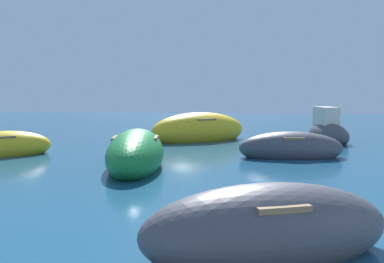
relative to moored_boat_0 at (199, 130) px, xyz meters
name	(u,v)px	position (x,y,z in m)	size (l,w,h in m)	color
moored_boat_0	(199,130)	(0.00, 0.00, 0.00)	(4.87, 4.39, 1.67)	gold
moored_boat_1	(136,154)	(-0.89, -7.19, -0.06)	(2.42, 4.89, 1.46)	#197233
moored_boat_2	(267,229)	(2.79, -13.44, -0.11)	(3.82, 2.66, 1.28)	#3F3F47
moored_boat_4	(328,132)	(5.77, 0.38, -0.03)	(2.09, 3.27, 1.80)	#3F3F47
moored_boat_6	(4,147)	(-6.11, -5.62, -0.15)	(3.22, 3.00, 1.12)	gold
moored_boat_7	(291,148)	(3.79, -4.56, -0.14)	(3.67, 1.75, 1.15)	#3F3F47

